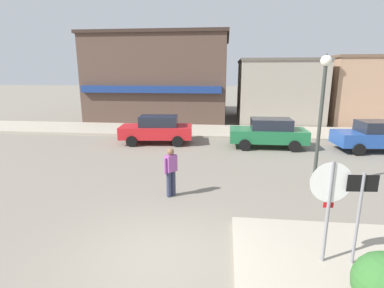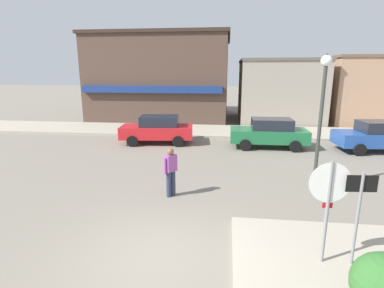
{
  "view_description": "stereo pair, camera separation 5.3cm",
  "coord_description": "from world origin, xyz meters",
  "px_view_note": "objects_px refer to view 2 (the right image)",
  "views": [
    {
      "loc": [
        1.34,
        -5.61,
        3.97
      ],
      "look_at": [
        0.2,
        4.5,
        1.5
      ],
      "focal_mm": 28.0,
      "sensor_mm": 36.0,
      "label": 1
    },
    {
      "loc": [
        1.39,
        -5.61,
        3.97
      ],
      "look_at": [
        0.2,
        4.5,
        1.5
      ],
      "focal_mm": 28.0,
      "sensor_mm": 36.0,
      "label": 2
    }
  ],
  "objects_px": {
    "stop_sign": "(328,200)",
    "parked_car_second": "(269,133)",
    "parked_car_third": "(378,136)",
    "one_way_sign": "(358,210)",
    "parked_car_nearest": "(158,129)",
    "lamp_post": "(322,103)",
    "pedestrian_crossing_near": "(171,171)"
  },
  "relations": [
    {
      "from": "stop_sign",
      "to": "parked_car_second",
      "type": "height_order",
      "value": "stop_sign"
    },
    {
      "from": "stop_sign",
      "to": "parked_car_third",
      "type": "height_order",
      "value": "stop_sign"
    },
    {
      "from": "one_way_sign",
      "to": "parked_car_second",
      "type": "distance_m",
      "value": 10.25
    },
    {
      "from": "parked_car_nearest",
      "to": "parked_car_second",
      "type": "height_order",
      "value": "same"
    },
    {
      "from": "stop_sign",
      "to": "lamp_post",
      "type": "xyz_separation_m",
      "value": [
        1.08,
        4.61,
        1.44
      ]
    },
    {
      "from": "stop_sign",
      "to": "parked_car_second",
      "type": "distance_m",
      "value": 10.24
    },
    {
      "from": "parked_car_nearest",
      "to": "parked_car_second",
      "type": "relative_size",
      "value": 1.04
    },
    {
      "from": "one_way_sign",
      "to": "lamp_post",
      "type": "height_order",
      "value": "lamp_post"
    },
    {
      "from": "one_way_sign",
      "to": "lamp_post",
      "type": "relative_size",
      "value": 0.46
    },
    {
      "from": "pedestrian_crossing_near",
      "to": "lamp_post",
      "type": "bearing_deg",
      "value": 15.56
    },
    {
      "from": "parked_car_nearest",
      "to": "lamp_post",
      "type": "bearing_deg",
      "value": -40.05
    },
    {
      "from": "stop_sign",
      "to": "parked_car_third",
      "type": "relative_size",
      "value": 0.56
    },
    {
      "from": "stop_sign",
      "to": "one_way_sign",
      "type": "height_order",
      "value": "stop_sign"
    },
    {
      "from": "one_way_sign",
      "to": "pedestrian_crossing_near",
      "type": "bearing_deg",
      "value": 143.11
    },
    {
      "from": "parked_car_second",
      "to": "pedestrian_crossing_near",
      "type": "distance_m",
      "value": 8.02
    },
    {
      "from": "parked_car_third",
      "to": "pedestrian_crossing_near",
      "type": "xyz_separation_m",
      "value": [
        -9.35,
        -6.74,
        0.06
      ]
    },
    {
      "from": "stop_sign",
      "to": "parked_car_second",
      "type": "relative_size",
      "value": 0.57
    },
    {
      "from": "stop_sign",
      "to": "pedestrian_crossing_near",
      "type": "height_order",
      "value": "stop_sign"
    },
    {
      "from": "stop_sign",
      "to": "lamp_post",
      "type": "distance_m",
      "value": 4.95
    },
    {
      "from": "one_way_sign",
      "to": "parked_car_nearest",
      "type": "height_order",
      "value": "one_way_sign"
    },
    {
      "from": "parked_car_second",
      "to": "one_way_sign",
      "type": "bearing_deg",
      "value": -87.97
    },
    {
      "from": "one_way_sign",
      "to": "parked_car_nearest",
      "type": "bearing_deg",
      "value": 121.7
    },
    {
      "from": "one_way_sign",
      "to": "lamp_post",
      "type": "distance_m",
      "value": 4.93
    },
    {
      "from": "parked_car_nearest",
      "to": "parked_car_second",
      "type": "distance_m",
      "value": 6.13
    },
    {
      "from": "lamp_post",
      "to": "pedestrian_crossing_near",
      "type": "relative_size",
      "value": 2.82
    },
    {
      "from": "lamp_post",
      "to": "parked_car_third",
      "type": "xyz_separation_m",
      "value": [
        4.48,
        5.38,
        -2.15
      ]
    },
    {
      "from": "pedestrian_crossing_near",
      "to": "stop_sign",
      "type": "bearing_deg",
      "value": -40.76
    },
    {
      "from": "lamp_post",
      "to": "parked_car_third",
      "type": "relative_size",
      "value": 1.1
    },
    {
      "from": "parked_car_third",
      "to": "parked_car_nearest",
      "type": "bearing_deg",
      "value": 177.55
    },
    {
      "from": "parked_car_nearest",
      "to": "parked_car_third",
      "type": "xyz_separation_m",
      "value": [
        11.47,
        -0.49,
        0.0
      ]
    },
    {
      "from": "lamp_post",
      "to": "pedestrian_crossing_near",
      "type": "bearing_deg",
      "value": -164.44
    },
    {
      "from": "lamp_post",
      "to": "parked_car_second",
      "type": "distance_m",
      "value": 6.06
    }
  ]
}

